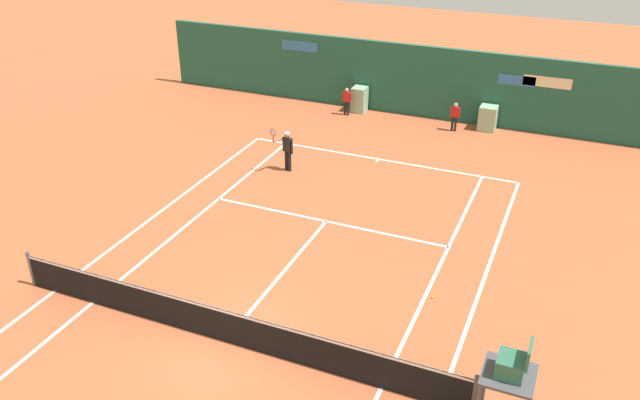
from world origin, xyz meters
name	(u,v)px	position (x,y,z in m)	size (l,w,h in m)	color
ground_plane	(236,327)	(0.00, 0.58, 0.00)	(80.00, 80.00, 0.01)	#B25633
tennis_net	(223,325)	(0.00, 0.00, 0.51)	(12.10, 0.10, 1.07)	#4C4C51
sponsor_back_wall	(419,82)	(0.03, 16.97, 1.54)	(25.00, 1.02, 3.18)	#1E5642
umpire_chair	(510,374)	(6.63, -0.43, 1.72)	(1.00, 1.00, 2.52)	#47474C
player_on_baseline	(287,148)	(-2.81, 9.39, 0.92)	(0.76, 0.63, 1.77)	black
ball_kid_right_post	(455,115)	(1.99, 15.77, 0.72)	(0.42, 0.18, 1.25)	black
ball_kid_centre_post	(347,100)	(-2.91, 15.77, 0.73)	(0.42, 0.19, 1.27)	black
tennis_ball_mid_court	(433,297)	(4.21, 3.70, 0.03)	(0.07, 0.07, 0.07)	#CCE033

